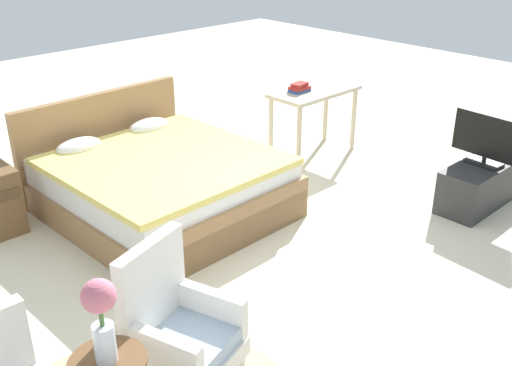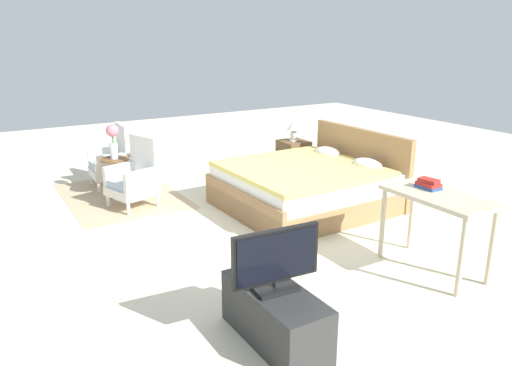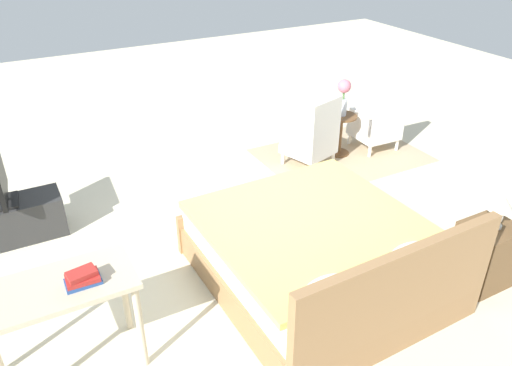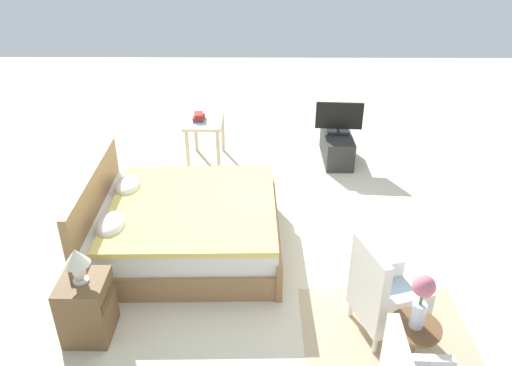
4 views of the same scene
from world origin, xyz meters
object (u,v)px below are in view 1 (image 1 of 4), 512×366
(tv_flatscreen, at_px, (488,140))
(book_stack, at_px, (300,88))
(armchair_by_window_right, at_px, (178,331))
(vanity_desk, at_px, (314,100))
(bed, at_px, (158,183))
(flower_vase, at_px, (101,313))
(tv_stand, at_px, (480,185))

(tv_flatscreen, xyz_separation_m, book_stack, (-0.38, 2.01, 0.16))
(armchair_by_window_right, distance_m, vanity_desk, 3.82)
(book_stack, bearing_deg, tv_flatscreen, -79.41)
(bed, height_order, armchair_by_window_right, bed)
(flower_vase, distance_m, tv_flatscreen, 4.04)
(tv_stand, bearing_deg, flower_vase, -179.45)
(armchair_by_window_right, height_order, tv_flatscreen, armchair_by_window_right)
(armchair_by_window_right, distance_m, book_stack, 3.72)
(tv_stand, xyz_separation_m, tv_flatscreen, (0.00, -0.00, 0.45))
(bed, height_order, book_stack, bed)
(flower_vase, height_order, book_stack, flower_vase)
(bed, bearing_deg, tv_stand, -41.15)
(armchair_by_window_right, relative_size, vanity_desk, 0.88)
(book_stack, bearing_deg, tv_stand, -79.47)
(armchair_by_window_right, distance_m, tv_stand, 3.52)
(bed, relative_size, vanity_desk, 1.96)
(bed, distance_m, book_stack, 1.99)
(armchair_by_window_right, bearing_deg, tv_stand, -1.23)
(armchair_by_window_right, height_order, vanity_desk, armchair_by_window_right)
(armchair_by_window_right, bearing_deg, vanity_desk, 29.34)
(vanity_desk, xyz_separation_m, book_stack, (-0.18, 0.07, 0.16))
(vanity_desk, bearing_deg, book_stack, 159.93)
(bed, relative_size, tv_flatscreen, 2.97)
(tv_stand, bearing_deg, tv_flatscreen, -4.09)
(bed, xyz_separation_m, vanity_desk, (2.10, -0.06, 0.36))
(tv_flatscreen, relative_size, book_stack, 2.99)
(tv_flatscreen, bearing_deg, vanity_desk, 95.79)
(bed, bearing_deg, book_stack, 0.09)
(tv_flatscreen, height_order, book_stack, tv_flatscreen)
(flower_vase, xyz_separation_m, tv_flatscreen, (4.04, 0.04, -0.18))
(bed, height_order, tv_flatscreen, bed)
(book_stack, bearing_deg, vanity_desk, -20.07)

